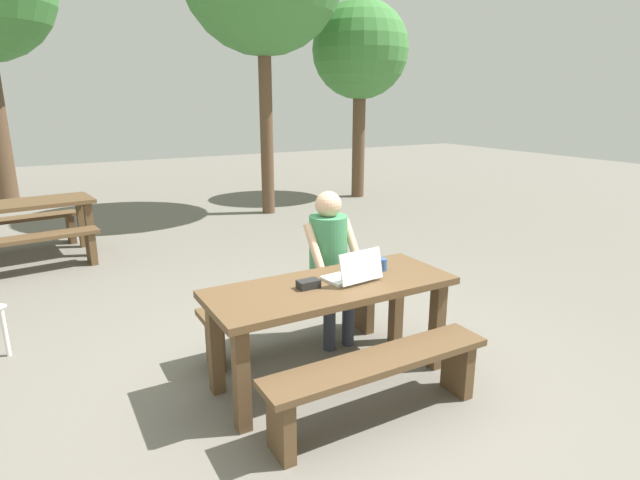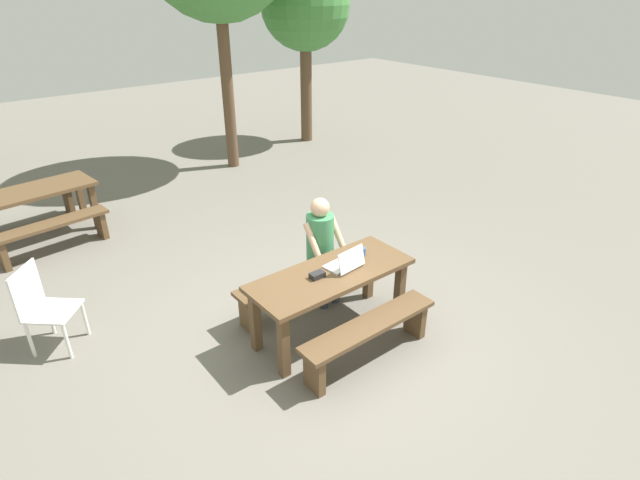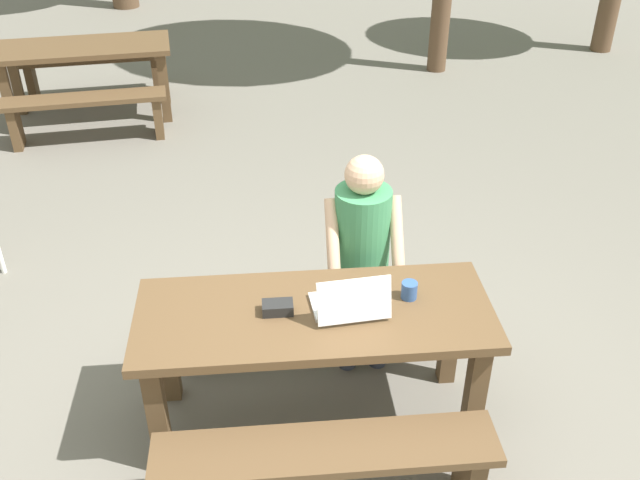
# 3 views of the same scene
# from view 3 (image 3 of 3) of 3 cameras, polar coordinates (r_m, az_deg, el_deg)

# --- Properties ---
(ground_plane) EXTENTS (30.00, 30.00, 0.00)m
(ground_plane) POSITION_cam_3_polar(r_m,az_deg,el_deg) (4.01, -0.40, -14.05)
(ground_plane) COLOR slate
(picnic_table_front) EXTENTS (1.76, 0.70, 0.74)m
(picnic_table_front) POSITION_cam_3_polar(r_m,az_deg,el_deg) (3.58, -0.44, -7.26)
(picnic_table_front) COLOR brown
(picnic_table_front) RESTS_ON ground
(bench_near) EXTENTS (1.55, 0.30, 0.44)m
(bench_near) POSITION_cam_3_polar(r_m,az_deg,el_deg) (3.38, 0.45, -17.45)
(bench_near) COLOR brown
(bench_near) RESTS_ON ground
(bench_far) EXTENTS (1.55, 0.30, 0.44)m
(bench_far) POSITION_cam_3_polar(r_m,az_deg,el_deg) (4.22, -1.09, -5.21)
(bench_far) COLOR brown
(bench_far) RESTS_ON ground
(laptop) EXTENTS (0.38, 0.31, 0.24)m
(laptop) POSITION_cam_3_polar(r_m,az_deg,el_deg) (3.47, 2.43, -4.98)
(laptop) COLOR white
(laptop) RESTS_ON picnic_table_front
(small_pouch) EXTENTS (0.15, 0.09, 0.06)m
(small_pouch) POSITION_cam_3_polar(r_m,az_deg,el_deg) (3.48, -3.40, -5.41)
(small_pouch) COLOR black
(small_pouch) RESTS_ON picnic_table_front
(coffee_mug) EXTENTS (0.08, 0.08, 0.09)m
(coffee_mug) POSITION_cam_3_polar(r_m,az_deg,el_deg) (3.59, 7.13, -4.00)
(coffee_mug) COLOR #335693
(coffee_mug) RESTS_ON picnic_table_front
(person_seated) EXTENTS (0.42, 0.41, 1.28)m
(person_seated) POSITION_cam_3_polar(r_m,az_deg,el_deg) (3.97, 3.43, -0.42)
(person_seated) COLOR #333847
(person_seated) RESTS_ON ground
(picnic_table_mid) EXTENTS (1.75, 0.90, 0.75)m
(picnic_table_mid) POSITION_cam_3_polar(r_m,az_deg,el_deg) (7.64, -18.29, 13.63)
(picnic_table_mid) COLOR brown
(picnic_table_mid) RESTS_ON ground
(bench_mid_south) EXTENTS (1.53, 0.47, 0.45)m
(bench_mid_south) POSITION_cam_3_polar(r_m,az_deg,el_deg) (7.18, -18.20, 9.91)
(bench_mid_south) COLOR brown
(bench_mid_south) RESTS_ON ground
(bench_mid_north) EXTENTS (1.53, 0.47, 0.45)m
(bench_mid_north) POSITION_cam_3_polar(r_m,az_deg,el_deg) (8.30, -17.67, 13.03)
(bench_mid_north) COLOR brown
(bench_mid_north) RESTS_ON ground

